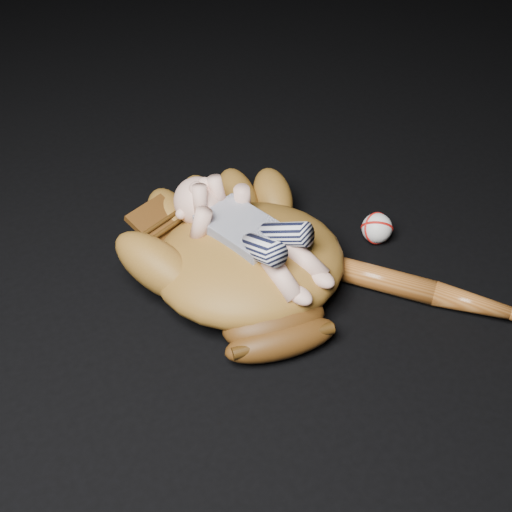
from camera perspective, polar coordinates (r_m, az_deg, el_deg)
name	(u,v)px	position (r m, az deg, el deg)	size (l,w,h in m)	color
baseball_glove	(249,254)	(1.18, -0.63, 0.17)	(0.45, 0.51, 0.16)	brown
newborn_baby	(253,233)	(1.15, -0.25, 2.08)	(0.16, 0.36, 0.15)	#E9AE96
baseball_bat	(450,297)	(1.23, 16.85, -3.53)	(0.05, 0.51, 0.05)	brown
baseball	(377,228)	(1.34, 10.70, 2.45)	(0.06, 0.06, 0.06)	white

